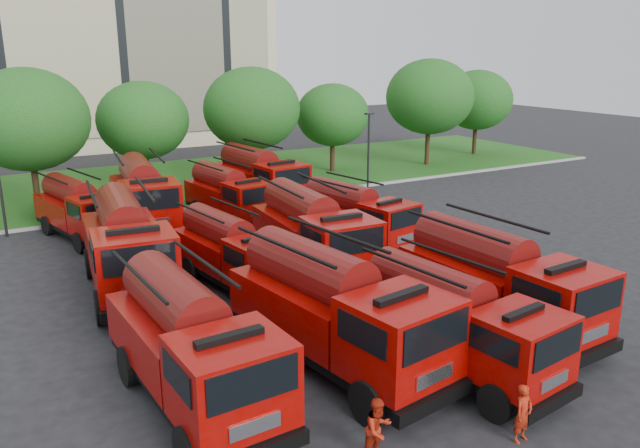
# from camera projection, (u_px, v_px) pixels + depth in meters

# --- Properties ---
(ground) EXTENTS (140.00, 140.00, 0.00)m
(ground) POSITION_uv_depth(u_px,v_px,m) (360.00, 319.00, 21.98)
(ground) COLOR black
(ground) RESTS_ON ground
(lawn) EXTENTS (70.00, 16.00, 0.12)m
(lawn) POSITION_uv_depth(u_px,v_px,m) (155.00, 183.00, 43.62)
(lawn) COLOR #1C4913
(lawn) RESTS_ON ground
(curb) EXTENTS (70.00, 0.30, 0.14)m
(curb) POSITION_uv_depth(u_px,v_px,m) (193.00, 208.00, 36.87)
(curb) COLOR gray
(curb) RESTS_ON ground
(apartment_building) EXTENTS (30.00, 14.18, 25.00)m
(apartment_building) POSITION_uv_depth(u_px,v_px,m) (102.00, 12.00, 59.47)
(apartment_building) COLOR beige
(apartment_building) RESTS_ON ground
(tree_2) EXTENTS (6.72, 6.72, 8.22)m
(tree_2) POSITION_uv_depth(u_px,v_px,m) (28.00, 120.00, 34.58)
(tree_2) COLOR #382314
(tree_2) RESTS_ON ground
(tree_3) EXTENTS (5.88, 5.88, 7.19)m
(tree_3) POSITION_uv_depth(u_px,v_px,m) (143.00, 120.00, 40.21)
(tree_3) COLOR #382314
(tree_3) RESTS_ON ground
(tree_4) EXTENTS (6.55, 6.55, 8.01)m
(tree_4) POSITION_uv_depth(u_px,v_px,m) (252.00, 109.00, 42.18)
(tree_4) COLOR #382314
(tree_4) RESTS_ON ground
(tree_5) EXTENTS (5.46, 5.46, 6.68)m
(tree_5) POSITION_uv_depth(u_px,v_px,m) (333.00, 115.00, 46.62)
(tree_5) COLOR #382314
(tree_5) RESTS_ON ground
(tree_6) EXTENTS (6.89, 6.89, 8.42)m
(tree_6) POSITION_uv_depth(u_px,v_px,m) (430.00, 97.00, 48.91)
(tree_6) COLOR #382314
(tree_6) RESTS_ON ground
(tree_7) EXTENTS (6.05, 6.05, 7.39)m
(tree_7) POSITION_uv_depth(u_px,v_px,m) (477.00, 100.00, 54.13)
(tree_7) COLOR #382314
(tree_7) RESTS_ON ground
(lamp_post_1) EXTENTS (0.60, 0.25, 5.11)m
(lamp_post_1) POSITION_uv_depth(u_px,v_px,m) (369.00, 146.00, 41.29)
(lamp_post_1) COLOR black
(lamp_post_1) RESTS_ON ground
(fire_truck_0) EXTENTS (3.03, 7.55, 3.38)m
(fire_truck_0) POSITION_uv_depth(u_px,v_px,m) (191.00, 344.00, 16.37)
(fire_truck_0) COLOR black
(fire_truck_0) RESTS_ON ground
(fire_truck_1) EXTENTS (3.83, 8.18, 3.58)m
(fire_truck_1) POSITION_uv_depth(u_px,v_px,m) (335.00, 310.00, 18.24)
(fire_truck_1) COLOR black
(fire_truck_1) RESTS_ON ground
(fire_truck_2) EXTENTS (3.13, 6.97, 3.07)m
(fire_truck_2) POSITION_uv_depth(u_px,v_px,m) (454.00, 322.00, 18.04)
(fire_truck_2) COLOR black
(fire_truck_2) RESTS_ON ground
(fire_truck_3) EXTENTS (3.08, 7.62, 3.41)m
(fire_truck_3) POSITION_uv_depth(u_px,v_px,m) (497.00, 281.00, 20.77)
(fire_truck_3) COLOR black
(fire_truck_3) RESTS_ON ground
(fire_truck_4) EXTENTS (3.66, 8.28, 3.65)m
(fire_truck_4) POSITION_uv_depth(u_px,v_px,m) (126.00, 245.00, 24.11)
(fire_truck_4) COLOR black
(fire_truck_4) RESTS_ON ground
(fire_truck_5) EXTENTS (3.04, 6.56, 2.87)m
(fire_truck_5) POSITION_uv_depth(u_px,v_px,m) (231.00, 251.00, 24.70)
(fire_truck_5) COLOR black
(fire_truck_5) RESTS_ON ground
(fire_truck_6) EXTENTS (3.15, 7.77, 3.47)m
(fire_truck_6) POSITION_uv_depth(u_px,v_px,m) (312.00, 232.00, 26.17)
(fire_truck_6) COLOR black
(fire_truck_6) RESTS_ON ground
(fire_truck_7) EXTENTS (3.41, 6.82, 2.97)m
(fire_truck_7) POSITION_uv_depth(u_px,v_px,m) (355.00, 216.00, 29.69)
(fire_truck_7) COLOR black
(fire_truck_7) RESTS_ON ground
(fire_truck_8) EXTENTS (3.64, 6.81, 2.95)m
(fire_truck_8) POSITION_uv_depth(u_px,v_px,m) (79.00, 209.00, 30.92)
(fire_truck_8) COLOR black
(fire_truck_8) RESTS_ON ground
(fire_truck_9) EXTENTS (3.67, 8.17, 3.59)m
(fire_truck_9) POSITION_uv_depth(u_px,v_px,m) (143.00, 196.00, 32.31)
(fire_truck_9) COLOR black
(fire_truck_9) RESTS_ON ground
(fire_truck_10) EXTENTS (3.09, 6.74, 2.96)m
(fire_truck_10) POSITION_uv_depth(u_px,v_px,m) (228.00, 194.00, 34.06)
(fire_truck_10) COLOR black
(fire_truck_10) RESTS_ON ground
(fire_truck_11) EXTENTS (3.38, 7.79, 3.44)m
(fire_truck_11) POSITION_uv_depth(u_px,v_px,m) (259.00, 177.00, 37.30)
(fire_truck_11) COLOR black
(fire_truck_11) RESTS_ON ground
(firefighter_0) EXTENTS (0.60, 0.47, 1.49)m
(firefighter_0) POSITION_uv_depth(u_px,v_px,m) (520.00, 440.00, 15.16)
(firefighter_0) COLOR #9E1E0C
(firefighter_0) RESTS_ON ground
(firefighter_2) EXTENTS (0.76, 1.08, 1.67)m
(firefighter_2) POSITION_uv_depth(u_px,v_px,m) (538.00, 321.00, 21.79)
(firefighter_2) COLOR #9E1E0C
(firefighter_2) RESTS_ON ground
(firefighter_3) EXTENTS (1.22, 1.14, 1.72)m
(firefighter_3) POSITION_uv_depth(u_px,v_px,m) (571.00, 335.00, 20.69)
(firefighter_3) COLOR black
(firefighter_3) RESTS_ON ground
(firefighter_4) EXTENTS (1.06, 1.03, 1.83)m
(firefighter_4) POSITION_uv_depth(u_px,v_px,m) (176.00, 389.00, 17.43)
(firefighter_4) COLOR black
(firefighter_4) RESTS_ON ground
(firefighter_5) EXTENTS (1.62, 1.17, 1.60)m
(firefighter_5) POSITION_uv_depth(u_px,v_px,m) (411.00, 252.00, 29.09)
(firefighter_5) COLOR #9E1E0C
(firefighter_5) RESTS_ON ground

